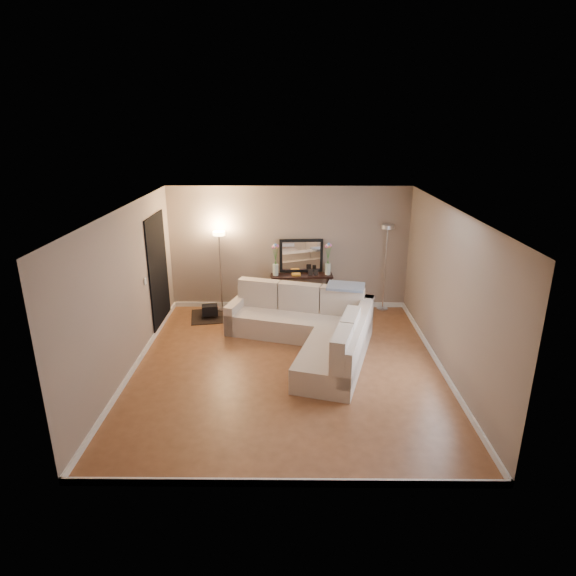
{
  "coord_description": "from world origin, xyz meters",
  "views": [
    {
      "loc": [
        0.07,
        -7.04,
        3.81
      ],
      "look_at": [
        0.0,
        0.8,
        1.1
      ],
      "focal_mm": 30.0,
      "sensor_mm": 36.0,
      "label": 1
    }
  ],
  "objects_px": {
    "floor_lamp_lit": "(220,255)",
    "sectional_sofa": "(312,328)",
    "console_table": "(298,291)",
    "floor_lamp_unlit": "(386,251)"
  },
  "relations": [
    {
      "from": "sectional_sofa",
      "to": "floor_lamp_lit",
      "type": "xyz_separation_m",
      "value": [
        -1.85,
        1.72,
        0.86
      ]
    },
    {
      "from": "console_table",
      "to": "floor_lamp_lit",
      "type": "height_order",
      "value": "floor_lamp_lit"
    },
    {
      "from": "floor_lamp_lit",
      "to": "floor_lamp_unlit",
      "type": "height_order",
      "value": "floor_lamp_unlit"
    },
    {
      "from": "floor_lamp_lit",
      "to": "floor_lamp_unlit",
      "type": "distance_m",
      "value": 3.43
    },
    {
      "from": "floor_lamp_lit",
      "to": "sectional_sofa",
      "type": "bearing_deg",
      "value": -43.03
    },
    {
      "from": "sectional_sofa",
      "to": "console_table",
      "type": "distance_m",
      "value": 1.74
    },
    {
      "from": "console_table",
      "to": "sectional_sofa",
      "type": "bearing_deg",
      "value": -82.25
    },
    {
      "from": "sectional_sofa",
      "to": "console_table",
      "type": "relative_size",
      "value": 2.44
    },
    {
      "from": "console_table",
      "to": "floor_lamp_unlit",
      "type": "bearing_deg",
      "value": 1.69
    },
    {
      "from": "floor_lamp_lit",
      "to": "floor_lamp_unlit",
      "type": "xyz_separation_m",
      "value": [
        3.43,
        0.05,
        0.1
      ]
    }
  ]
}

